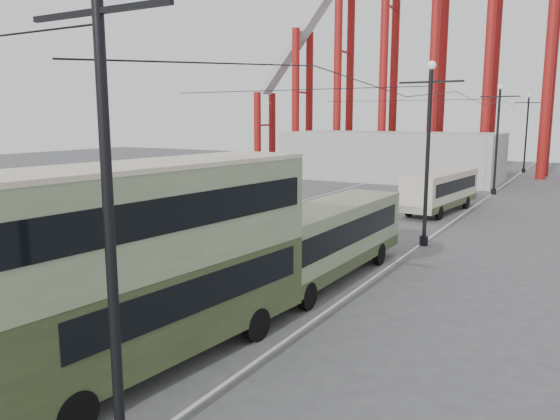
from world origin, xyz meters
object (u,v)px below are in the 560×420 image
Objects in this scene: lamp_post_near at (99,39)px; pedestrian at (197,262)px; single_decker_green at (326,238)px; single_decker_cream at (441,190)px; double_decker_bus at (153,255)px.

pedestrian is at bearing 121.46° from lamp_post_near.
single_decker_green reaches higher than single_decker_cream.
lamp_post_near is at bearing -80.42° from single_decker_cream.
single_decker_green is 1.16× the size of single_decker_cream.
pedestrian is (-4.22, -3.06, -0.86)m from single_decker_green.
single_decker_green is (0.48, 9.48, -1.33)m from double_decker_bus.
double_decker_bus is at bearing -84.85° from single_decker_cream.
single_decker_green is 18.57m from single_decker_cream.
double_decker_bus reaches higher than pedestrian.
lamp_post_near is 1.00× the size of single_decker_green.
single_decker_cream is at bearing 94.66° from double_decker_bus.
single_decker_cream is 5.41× the size of pedestrian.
lamp_post_near is 13.65m from pedestrian.
lamp_post_near reaches higher than pedestrian.
single_decker_green is 6.29× the size of pedestrian.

